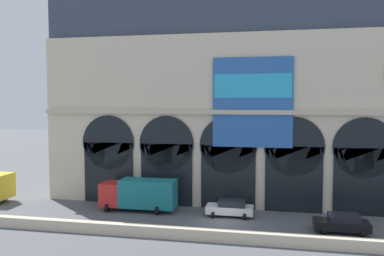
# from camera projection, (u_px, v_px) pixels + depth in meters

# --- Properties ---
(ground_plane) EXTENTS (200.00, 200.00, 0.00)m
(ground_plane) POSITION_uv_depth(u_px,v_px,m) (222.00, 223.00, 34.51)
(ground_plane) COLOR #54565B
(quay_parapet_wall) EXTENTS (90.00, 0.70, 0.91)m
(quay_parapet_wall) POSITION_uv_depth(u_px,v_px,m) (215.00, 236.00, 30.10)
(quay_parapet_wall) COLOR beige
(quay_parapet_wall) RESTS_ON ground
(station_building) EXTENTS (39.63, 5.24, 22.26)m
(station_building) POSITION_uv_depth(u_px,v_px,m) (231.00, 101.00, 41.02)
(station_building) COLOR beige
(station_building) RESTS_ON ground
(box_truck_midwest) EXTENTS (7.50, 2.91, 3.12)m
(box_truck_midwest) POSITION_uv_depth(u_px,v_px,m) (139.00, 194.00, 38.48)
(box_truck_midwest) COLOR red
(box_truck_midwest) RESTS_ON ground
(car_center) EXTENTS (4.40, 2.22, 1.55)m
(car_center) POSITION_uv_depth(u_px,v_px,m) (230.00, 208.00, 36.63)
(car_center) COLOR white
(car_center) RESTS_ON ground
(car_mideast) EXTENTS (4.40, 2.22, 1.55)m
(car_mideast) POSITION_uv_depth(u_px,v_px,m) (342.00, 223.00, 32.07)
(car_mideast) COLOR black
(car_mideast) RESTS_ON ground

